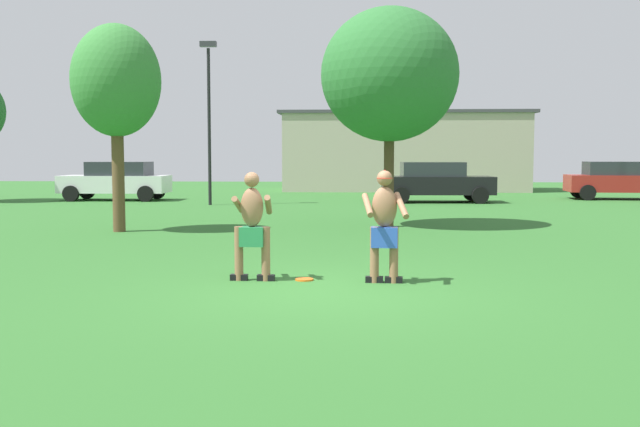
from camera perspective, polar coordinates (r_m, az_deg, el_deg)
ground_plane at (r=10.12m, az=0.37°, el=-6.04°), size 80.00×80.00×0.00m
player_with_cap at (r=10.62m, az=5.07°, el=-0.61°), size 0.68×0.56×1.66m
player_in_green at (r=10.83m, az=-5.34°, el=-0.83°), size 0.67×0.56×1.62m
frisbee at (r=10.91m, az=-1.24°, el=-5.19°), size 0.27×0.27×0.03m
car_white_near_post at (r=30.96m, az=-15.68°, el=2.53°), size 4.34×2.10×1.58m
car_red_mid_lot at (r=32.90m, az=22.40°, el=2.47°), size 4.42×2.28×1.58m
car_black_far_end at (r=28.94m, az=9.09°, el=2.51°), size 4.37×2.16×1.58m
lamp_post at (r=27.39m, az=-8.70°, el=8.34°), size 0.60×0.24×6.01m
outbuilding_behind_lot at (r=38.37m, az=6.60°, el=4.88°), size 12.82×4.78×4.08m
tree_left_field at (r=19.02m, az=5.48°, el=10.75°), size 3.53×3.53×5.63m
tree_right_field at (r=18.38m, az=-15.70°, el=9.88°), size 2.13×2.13×5.00m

